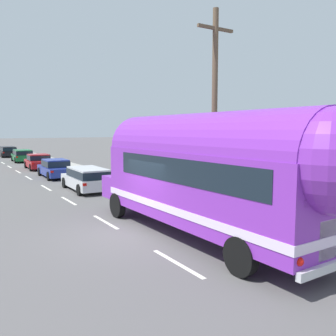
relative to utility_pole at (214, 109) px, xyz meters
The scene contains 10 objects.
ground_plane 6.40m from the utility_pole, 167.62° to the right, with size 300.00×300.00×0.00m, color #565454.
lane_markings 12.57m from the utility_pole, 98.59° to the left, with size 4.04×80.00×0.01m.
sidewalk_slab 10.01m from the utility_pole, 87.13° to the left, with size 2.11×90.00×0.15m, color #9E9B93.
utility_pole is the anchor object (origin of this frame).
painted_bus 4.43m from the utility_pole, 130.72° to the right, with size 2.75×11.62×4.12m.
car_lead 9.49m from the utility_pole, 107.89° to the left, with size 2.02×4.62×1.37m.
car_second 16.03m from the utility_pole, 100.03° to the left, with size 1.97×4.72×1.37m.
car_third 22.40m from the utility_pole, 96.60° to the left, with size 2.13×4.38×1.37m.
car_fourth 30.80m from the utility_pole, 94.60° to the left, with size 2.09×4.54×1.37m.
car_fifth 39.59m from the utility_pole, 93.98° to the left, with size 1.92×4.56×1.37m.
Camera 1 is at (-5.11, -10.79, 3.58)m, focal length 38.16 mm.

